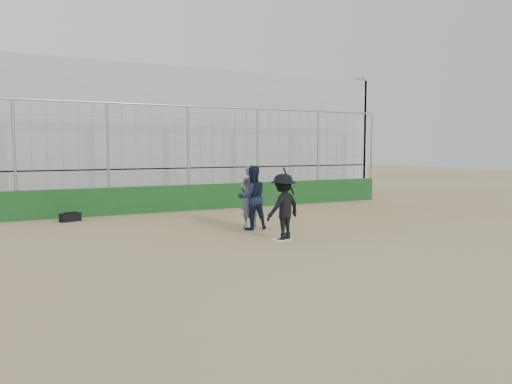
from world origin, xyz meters
name	(u,v)px	position (x,y,z in m)	size (l,w,h in m)	color
ground	(281,240)	(0.00, 0.00, 0.00)	(90.00, 90.00, 0.00)	olive
home_plate	(281,239)	(0.00, 0.00, 0.01)	(0.44, 0.44, 0.02)	white
backstop	(189,186)	(0.00, 7.00, 0.96)	(18.10, 0.25, 4.04)	#133D16
bleachers	(152,137)	(0.00, 11.95, 2.92)	(20.25, 6.70, 6.98)	#979797
batter_at_plate	(283,207)	(0.05, -0.04, 0.87)	(1.27, 0.97, 1.89)	black
catcher_crouched	(253,208)	(0.08, 1.78, 0.63)	(0.92, 0.71, 1.26)	black
umpire	(249,200)	(0.18, 2.18, 0.85)	(0.69, 0.45, 1.71)	#515B67
equipment_bag	(70,217)	(-4.46, 6.02, 0.14)	(0.71, 0.48, 0.32)	black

